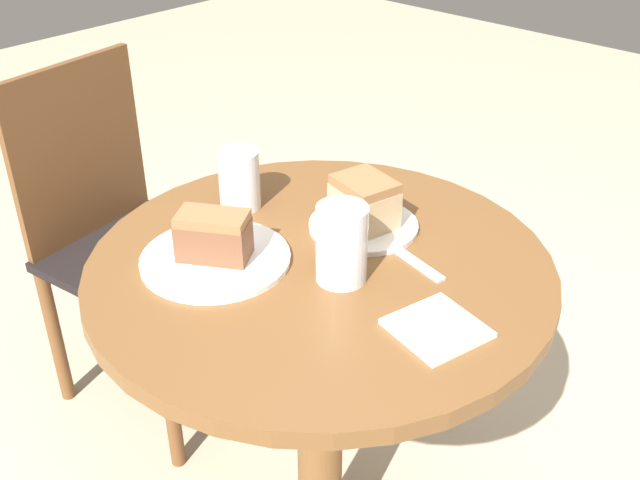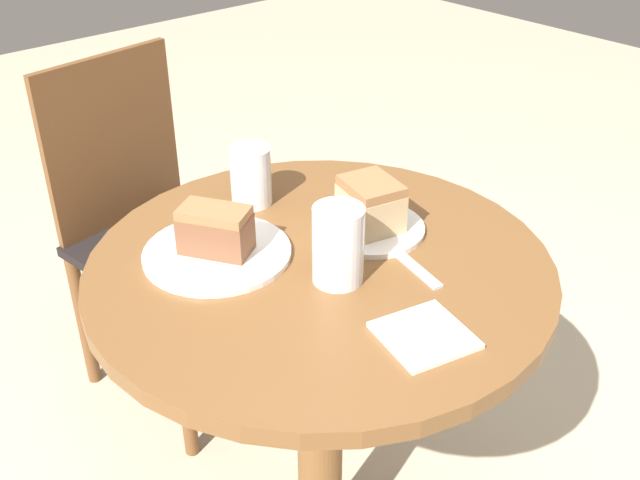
% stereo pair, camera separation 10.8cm
% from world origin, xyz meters
% --- Properties ---
extents(table, '(0.78, 0.78, 0.77)m').
position_xyz_m(table, '(0.00, 0.00, 0.59)').
color(table, brown).
rests_on(table, ground_plane).
extents(chair, '(0.47, 0.51, 0.89)m').
position_xyz_m(chair, '(0.10, 0.75, 0.46)').
color(chair, brown).
rests_on(chair, ground_plane).
extents(plate_near, '(0.20, 0.20, 0.01)m').
position_xyz_m(plate_near, '(0.13, 0.02, 0.78)').
color(plate_near, white).
rests_on(plate_near, table).
extents(plate_far, '(0.25, 0.25, 0.01)m').
position_xyz_m(plate_far, '(-0.12, 0.13, 0.78)').
color(plate_far, white).
rests_on(plate_far, table).
extents(cake_slice_near, '(0.11, 0.12, 0.09)m').
position_xyz_m(cake_slice_near, '(0.13, 0.02, 0.83)').
color(cake_slice_near, tan).
rests_on(cake_slice_near, plate_near).
extents(cake_slice_far, '(0.12, 0.13, 0.08)m').
position_xyz_m(cake_slice_far, '(-0.12, 0.13, 0.82)').
color(cake_slice_far, brown).
rests_on(cake_slice_far, plate_far).
extents(glass_lemonade, '(0.08, 0.08, 0.11)m').
position_xyz_m(glass_lemonade, '(0.04, 0.24, 0.82)').
color(glass_lemonade, beige).
rests_on(glass_lemonade, table).
extents(glass_water, '(0.08, 0.08, 0.13)m').
position_xyz_m(glass_water, '(-0.02, -0.06, 0.83)').
color(glass_water, silver).
rests_on(glass_water, table).
extents(napkin_stack, '(0.15, 0.15, 0.01)m').
position_xyz_m(napkin_stack, '(-0.02, -0.25, 0.78)').
color(napkin_stack, white).
rests_on(napkin_stack, table).
extents(fork, '(0.06, 0.17, 0.00)m').
position_xyz_m(fork, '(0.10, -0.10, 0.78)').
color(fork, silver).
rests_on(fork, table).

